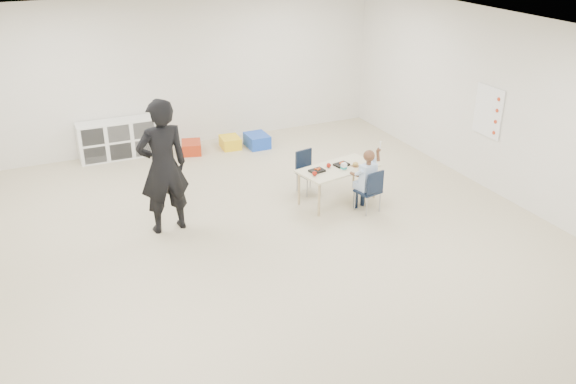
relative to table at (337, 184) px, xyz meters
name	(u,v)px	position (x,y,z in m)	size (l,w,h in m)	color
room	(270,153)	(-1.54, -1.00, 1.11)	(9.00, 9.02, 2.80)	beige
table	(337,184)	(0.00, 0.00, 0.00)	(1.32, 0.84, 0.56)	beige
chair_near	(368,190)	(0.25, -0.49, 0.05)	(0.33, 0.31, 0.68)	black
chair_far	(309,172)	(-0.25, 0.49, 0.05)	(0.33, 0.31, 0.68)	black
child	(369,178)	(0.25, -0.49, 0.25)	(0.45, 0.45, 1.06)	#B6D4F7
lunch_tray_near	(342,165)	(0.09, 0.05, 0.29)	(0.22, 0.16, 0.03)	black
lunch_tray_far	(317,171)	(-0.36, -0.01, 0.29)	(0.22, 0.16, 0.03)	black
milk_carton	(344,166)	(0.04, -0.10, 0.33)	(0.07, 0.07, 0.10)	white
bread_roll	(356,164)	(0.27, -0.06, 0.31)	(0.09, 0.09, 0.07)	tan
apple_near	(329,165)	(-0.13, 0.06, 0.31)	(0.07, 0.07, 0.07)	maroon
apple_far	(315,174)	(-0.47, -0.14, 0.31)	(0.07, 0.07, 0.07)	maroon
cubby_shelf	(118,139)	(-2.74, 3.28, 0.06)	(1.40, 0.40, 0.70)	white
rules_poster	(488,111)	(2.44, -0.40, 0.96)	(0.02, 0.60, 0.80)	white
adult	(163,167)	(-2.62, 0.18, 0.67)	(0.70, 0.46, 1.91)	black
bin_red	(191,147)	(-1.48, 2.94, -0.18)	(0.35, 0.45, 0.22)	#B82F12
bin_yellow	(230,142)	(-0.72, 2.90, -0.18)	(0.34, 0.44, 0.21)	yellow
bin_blue	(257,140)	(-0.24, 2.75, -0.16)	(0.39, 0.50, 0.25)	blue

